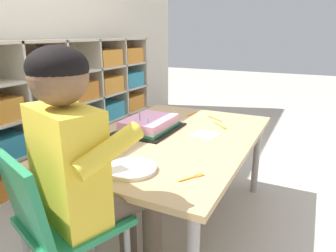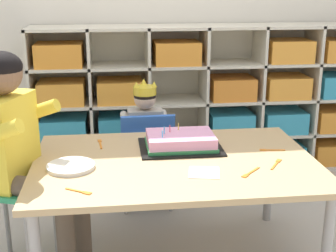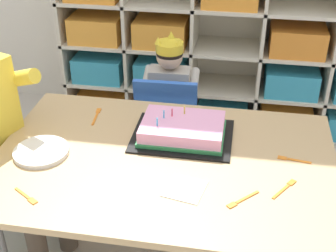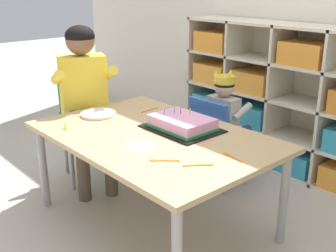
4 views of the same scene
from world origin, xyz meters
name	(u,v)px [view 4 (image 4 of 4)]	position (x,y,z in m)	size (l,w,h in m)	color
ground	(155,222)	(0.00, 0.00, 0.00)	(16.00, 16.00, 0.00)	#BCB2A3
storage_cubby_shelf	(333,117)	(0.40, 1.25, 0.49)	(2.45, 0.34, 1.07)	beige
activity_table	(154,142)	(0.00, 0.00, 0.51)	(1.34, 0.90, 0.56)	tan
classroom_chair_blue	(216,136)	(-0.09, 0.62, 0.37)	(0.35, 0.32, 0.63)	blue
child_with_crown	(227,114)	(-0.09, 0.73, 0.50)	(0.30, 0.31, 0.81)	#B2ADA3
classroom_chair_adult_side	(84,113)	(-0.82, 0.04, 0.48)	(0.44, 0.42, 0.76)	#238451
adult_helper_seated	(85,89)	(-0.71, 0.00, 0.68)	(0.48, 0.46, 1.09)	yellow
birthday_cake_on_tray	(182,124)	(0.05, 0.17, 0.59)	(0.41, 0.32, 0.11)	black
paper_plate_stack	(98,114)	(-0.48, -0.05, 0.57)	(0.22, 0.22, 0.02)	white
paper_napkin_square	(141,147)	(0.11, -0.17, 0.56)	(0.14, 0.14, 0.00)	white
fork_at_table_front_edge	(163,160)	(0.31, -0.20, 0.56)	(0.11, 0.11, 0.00)	orange
fork_near_child_seat	(231,157)	(0.49, 0.07, 0.56)	(0.13, 0.03, 0.00)	orange
fork_beside_plate_stack	(200,165)	(0.46, -0.11, 0.56)	(0.09, 0.13, 0.00)	orange
fork_scattered_mid_table	(151,110)	(-0.36, 0.27, 0.56)	(0.03, 0.15, 0.00)	orange
fork_by_napkin	(65,127)	(-0.43, -0.31, 0.56)	(0.11, 0.08, 0.00)	orange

